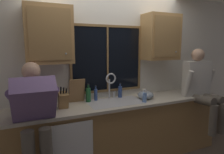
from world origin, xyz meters
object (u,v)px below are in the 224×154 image
at_px(cutting_board, 77,91).
at_px(mixing_bowl, 146,95).
at_px(person_standing, 35,118).
at_px(bottle_tall_clear, 96,94).
at_px(bottle_amber_small, 88,94).
at_px(soap_dispenser, 145,97).
at_px(bottle_green_glass, 120,91).
at_px(person_sitting_on_counter, 201,85).
at_px(knife_block, 63,100).

height_order(cutting_board, mixing_bowl, cutting_board).
bearing_deg(mixing_bowl, person_standing, -170.01).
distance_m(bottle_tall_clear, bottle_amber_small, 0.13).
distance_m(cutting_board, bottle_tall_clear, 0.29).
height_order(soap_dispenser, bottle_green_glass, bottle_green_glass).
distance_m(person_standing, mixing_bowl, 1.64).
distance_m(cutting_board, bottle_green_glass, 0.69).
relative_size(cutting_board, soap_dispenser, 1.77).
distance_m(person_sitting_on_counter, soap_dispenser, 1.01).
distance_m(knife_block, bottle_green_glass, 0.94).
relative_size(cutting_board, bottle_green_glass, 1.50).
bearing_deg(person_standing, knife_block, 40.72).
xyz_separation_m(person_standing, bottle_amber_small, (0.75, 0.47, 0.07)).
xyz_separation_m(person_sitting_on_counter, mixing_bowl, (-0.88, 0.25, -0.13)).
relative_size(cutting_board, bottle_amber_small, 1.31).
relative_size(person_sitting_on_counter, soap_dispenser, 6.46).
bearing_deg(mixing_bowl, bottle_tall_clear, 163.82).
xyz_separation_m(person_standing, mixing_bowl, (1.61, 0.28, 0.02)).
height_order(cutting_board, bottle_green_glass, cutting_board).
relative_size(mixing_bowl, bottle_tall_clear, 1.08).
height_order(knife_block, bottle_tall_clear, knife_block).
bearing_deg(cutting_board, bottle_green_glass, -0.73).
height_order(knife_block, bottle_amber_small, knife_block).
bearing_deg(mixing_bowl, knife_block, 178.64).
bearing_deg(bottle_amber_small, person_sitting_on_counter, -14.07).
bearing_deg(knife_block, mixing_bowl, -1.36).
xyz_separation_m(mixing_bowl, soap_dispenser, (-0.12, -0.16, 0.02)).
distance_m(soap_dispenser, bottle_tall_clear, 0.72).
distance_m(cutting_board, mixing_bowl, 1.05).
bearing_deg(person_sitting_on_counter, mixing_bowl, 164.09).
bearing_deg(cutting_board, soap_dispenser, -23.92).
height_order(person_standing, cutting_board, person_standing).
bearing_deg(cutting_board, person_sitting_on_counter, -14.39).
xyz_separation_m(bottle_green_glass, bottle_tall_clear, (-0.41, -0.01, -0.00)).
bearing_deg(bottle_tall_clear, knife_block, -160.20).
relative_size(person_standing, soap_dispenser, 7.91).
xyz_separation_m(knife_block, bottle_green_glass, (0.92, 0.20, -0.01)).
relative_size(person_standing, person_sitting_on_counter, 1.22).
bearing_deg(bottle_amber_small, mixing_bowl, -12.16).
distance_m(cutting_board, soap_dispenser, 0.98).
bearing_deg(knife_block, person_sitting_on_counter, -7.49).
relative_size(cutting_board, bottle_tall_clear, 1.53).
bearing_deg(soap_dispenser, cutting_board, 156.08).
height_order(mixing_bowl, bottle_green_glass, bottle_green_glass).
bearing_deg(bottle_green_glass, person_standing, -158.35).
bearing_deg(soap_dispenser, knife_block, 170.44).
xyz_separation_m(soap_dispenser, bottle_tall_clear, (-0.61, 0.37, 0.02)).
relative_size(person_sitting_on_counter, bottle_amber_small, 4.76).
xyz_separation_m(person_sitting_on_counter, bottle_tall_clear, (-1.61, 0.46, -0.09)).
height_order(mixing_bowl, bottle_tall_clear, bottle_tall_clear).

